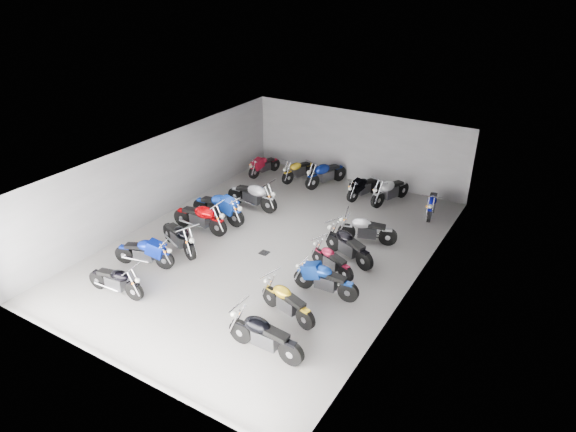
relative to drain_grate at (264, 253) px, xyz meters
name	(u,v)px	position (x,y,z in m)	size (l,w,h in m)	color
ground	(272,247)	(0.00, 0.50, -0.01)	(14.00, 14.00, 0.00)	gray
wall_back	(357,147)	(0.00, 7.50, 1.59)	(10.00, 0.10, 3.20)	gray
wall_left	(162,176)	(-5.00, 0.50, 1.59)	(0.10, 14.00, 3.20)	gray
wall_right	(415,244)	(5.00, 0.50, 1.59)	(0.10, 14.00, 3.20)	gray
ceiling	(271,161)	(0.00, 0.50, 3.21)	(10.00, 14.00, 0.04)	black
drain_grate	(264,253)	(0.00, 0.00, 0.00)	(0.32, 0.32, 0.01)	black
motorcycle_left_a	(116,281)	(-2.45, -4.30, 0.48)	(2.01, 0.45, 0.88)	black
motorcycle_left_b	(145,252)	(-2.89, -2.69, 0.50)	(2.05, 0.73, 0.92)	black
motorcycle_left_c	(179,237)	(-2.59, -1.36, 0.53)	(2.12, 0.94, 0.97)	black
motorcycle_left_d	(200,218)	(-2.87, 0.11, 0.55)	(2.32, 0.48, 1.02)	black
motorcycle_left_e	(219,208)	(-2.79, 1.08, 0.57)	(2.39, 0.47, 1.05)	black
motorcycle_left_f	(253,196)	(-2.33, 2.70, 0.56)	(2.34, 0.46, 1.03)	black
motorcycle_right_a	(264,336)	(2.75, -4.13, 0.53)	(2.23, 0.44, 0.98)	black
motorcycle_right_b	(287,302)	(2.47, -2.56, 0.48)	(2.01, 0.67, 0.90)	black
motorcycle_right_c	(325,280)	(2.89, -1.05, 0.50)	(2.11, 0.43, 0.93)	black
motorcycle_right_d	(331,260)	(2.51, 0.12, 0.44)	(1.79, 0.76, 0.82)	black
motorcycle_right_e	(348,246)	(2.62, 1.12, 0.52)	(2.09, 0.95, 0.96)	black
motorcycle_right_f	(366,230)	(2.69, 2.49, 0.50)	(2.06, 0.78, 0.93)	black
motorcycle_back_a	(264,165)	(-3.93, 5.92, 0.45)	(0.56, 1.90, 0.84)	black
motorcycle_back_b	(299,170)	(-2.23, 6.19, 0.48)	(0.67, 1.97, 0.89)	black
motorcycle_back_c	(326,174)	(-0.91, 6.30, 0.55)	(0.95, 2.21, 1.01)	black
motorcycle_back_d	(363,187)	(1.06, 5.95, 0.47)	(0.73, 1.91, 0.86)	black
motorcycle_back_e	(390,191)	(2.19, 6.07, 0.53)	(0.85, 2.17, 0.98)	black
motorcycle_back_f	(432,204)	(4.01, 5.86, 0.47)	(0.54, 1.97, 0.87)	black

